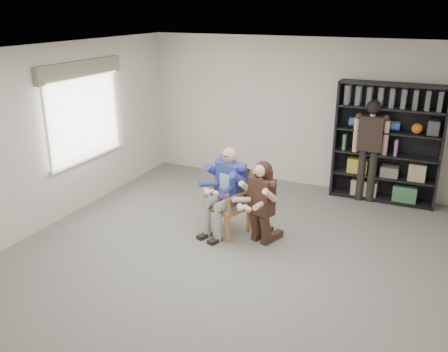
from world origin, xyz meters
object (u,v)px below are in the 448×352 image
at_px(bookshelf, 387,144).
at_px(standing_man, 369,152).
at_px(kneeling_woman, 260,204).
at_px(seated_man, 227,191).
at_px(armchair, 227,201).

xyz_separation_m(bookshelf, standing_man, (-0.27, -0.15, -0.14)).
xyz_separation_m(kneeling_woman, standing_man, (1.15, 2.32, 0.28)).
relative_size(kneeling_woman, bookshelf, 0.60).
xyz_separation_m(seated_man, bookshelf, (2.00, 2.35, 0.37)).
bearing_deg(bookshelf, kneeling_woman, -119.87).
bearing_deg(seated_man, armchair, 0.00).
xyz_separation_m(kneeling_woman, bookshelf, (1.42, 2.47, 0.42)).
bearing_deg(seated_man, standing_man, 71.39).
height_order(armchair, standing_man, standing_man).
xyz_separation_m(armchair, seated_man, (0.00, 0.00, 0.16)).
relative_size(kneeling_woman, standing_man, 0.69).
height_order(kneeling_woman, bookshelf, bookshelf).
bearing_deg(armchair, kneeling_woman, 7.89).
height_order(armchair, seated_man, seated_man).
bearing_deg(seated_man, kneeling_woman, 7.89).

